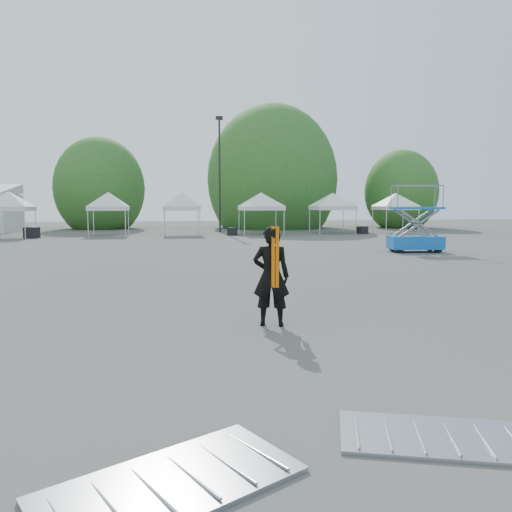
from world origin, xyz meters
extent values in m
plane|color=#474442|center=(0.00, 0.00, 0.00)|extent=(120.00, 120.00, 0.00)
cylinder|color=black|center=(3.00, 32.00, 4.75)|extent=(0.16, 0.16, 9.50)
cube|color=black|center=(3.00, 32.00, 9.65)|extent=(0.60, 0.25, 0.30)
cylinder|color=#382314|center=(-8.00, 40.00, 1.14)|extent=(0.36, 0.36, 2.27)
ellipsoid|color=#2B571D|center=(-8.00, 40.00, 3.94)|extent=(4.16, 4.16, 4.78)
cylinder|color=#382314|center=(9.00, 39.00, 1.40)|extent=(0.36, 0.36, 2.80)
ellipsoid|color=#2B571D|center=(9.00, 39.00, 4.85)|extent=(5.12, 5.12, 5.89)
cylinder|color=#382314|center=(22.00, 37.00, 1.05)|extent=(0.36, 0.36, 2.10)
ellipsoid|color=#2B571D|center=(22.00, 37.00, 3.64)|extent=(3.84, 3.84, 4.42)
cylinder|color=silver|center=(-11.17, 25.80, 1.00)|extent=(0.06, 0.06, 2.00)
cylinder|color=silver|center=(-11.17, 28.62, 1.00)|extent=(0.06, 0.06, 2.00)
cube|color=silver|center=(-12.58, 27.21, 2.08)|extent=(3.02, 3.02, 0.30)
pyramid|color=silver|center=(-12.58, 27.21, 3.33)|extent=(4.27, 4.27, 1.10)
cylinder|color=silver|center=(-7.21, 27.37, 1.00)|extent=(0.06, 0.06, 2.00)
cylinder|color=silver|center=(-4.52, 27.37, 1.00)|extent=(0.06, 0.06, 2.00)
cylinder|color=silver|center=(-7.21, 30.05, 1.00)|extent=(0.06, 0.06, 2.00)
cylinder|color=silver|center=(-4.52, 30.05, 1.00)|extent=(0.06, 0.06, 2.00)
cube|color=silver|center=(-5.86, 28.71, 2.08)|extent=(2.89, 2.89, 0.30)
pyramid|color=silver|center=(-5.86, 28.71, 3.33)|extent=(4.08, 4.08, 1.10)
cylinder|color=silver|center=(-1.66, 27.14, 1.00)|extent=(0.06, 0.06, 2.00)
cylinder|color=silver|center=(1.00, 27.14, 1.00)|extent=(0.06, 0.06, 2.00)
cylinder|color=silver|center=(-1.66, 29.80, 1.00)|extent=(0.06, 0.06, 2.00)
cylinder|color=silver|center=(1.00, 29.80, 1.00)|extent=(0.06, 0.06, 2.00)
cube|color=silver|center=(-0.33, 28.47, 2.08)|extent=(2.86, 2.86, 0.30)
pyramid|color=silver|center=(-0.33, 28.47, 3.33)|extent=(4.04, 4.04, 1.10)
cylinder|color=silver|center=(4.35, 26.62, 1.00)|extent=(0.06, 0.06, 2.00)
cylinder|color=silver|center=(7.45, 26.62, 1.00)|extent=(0.06, 0.06, 2.00)
cylinder|color=silver|center=(4.35, 29.72, 1.00)|extent=(0.06, 0.06, 2.00)
cylinder|color=silver|center=(7.45, 29.72, 1.00)|extent=(0.06, 0.06, 2.00)
cube|color=silver|center=(5.90, 28.17, 2.08)|extent=(3.29, 3.29, 0.30)
pyramid|color=silver|center=(5.90, 28.17, 3.33)|extent=(4.66, 4.66, 1.10)
cylinder|color=silver|center=(10.47, 27.13, 1.00)|extent=(0.06, 0.06, 2.00)
cylinder|color=silver|center=(13.47, 27.13, 1.00)|extent=(0.06, 0.06, 2.00)
cylinder|color=silver|center=(10.47, 30.13, 1.00)|extent=(0.06, 0.06, 2.00)
cylinder|color=silver|center=(13.47, 30.13, 1.00)|extent=(0.06, 0.06, 2.00)
cube|color=silver|center=(11.97, 28.63, 2.08)|extent=(3.20, 3.20, 0.30)
pyramid|color=silver|center=(11.97, 28.63, 3.33)|extent=(4.53, 4.53, 1.10)
cylinder|color=silver|center=(16.10, 27.25, 1.00)|extent=(0.06, 0.06, 2.00)
cylinder|color=silver|center=(18.93, 27.25, 1.00)|extent=(0.06, 0.06, 2.00)
cylinder|color=silver|center=(16.10, 30.08, 1.00)|extent=(0.06, 0.06, 2.00)
cylinder|color=silver|center=(18.93, 30.08, 1.00)|extent=(0.06, 0.06, 2.00)
cube|color=silver|center=(17.51, 28.67, 2.08)|extent=(3.03, 3.03, 0.30)
pyramid|color=silver|center=(17.51, 28.67, 3.33)|extent=(4.29, 4.29, 1.10)
imported|color=black|center=(0.85, -1.23, 1.01)|extent=(0.83, 0.65, 2.03)
cube|color=#E76304|center=(0.85, -1.44, 1.42)|extent=(0.16, 0.03, 1.22)
cube|color=#0E58B7|center=(11.13, 12.66, 0.49)|extent=(2.76, 1.63, 0.65)
cube|color=#0E58B7|center=(11.13, 12.66, 2.23)|extent=(2.65, 1.56, 0.11)
cylinder|color=black|center=(10.09, 12.24, 0.20)|extent=(0.41, 0.21, 0.39)
cylinder|color=black|center=(12.03, 11.99, 0.20)|extent=(0.41, 0.21, 0.39)
cylinder|color=black|center=(10.23, 13.33, 0.20)|extent=(0.41, 0.21, 0.39)
cylinder|color=black|center=(12.17, 13.08, 0.20)|extent=(0.41, 0.21, 0.39)
cube|color=#989A9F|center=(-1.15, -6.79, 0.03)|extent=(2.52, 2.06, 0.05)
cube|color=#989A9F|center=(1.59, -6.35, 0.02)|extent=(2.17, 1.54, 0.04)
cube|color=black|center=(-10.99, 26.73, 0.39)|extent=(1.00, 0.78, 0.77)
cube|color=black|center=(3.51, 27.42, 0.30)|extent=(0.85, 0.71, 0.61)
cube|color=black|center=(14.21, 27.61, 0.30)|extent=(0.93, 0.83, 0.60)
camera|label=1|loc=(-1.10, -10.99, 2.47)|focal=35.00mm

